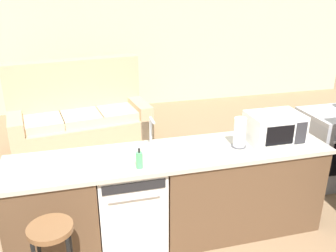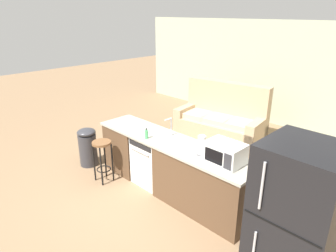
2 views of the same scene
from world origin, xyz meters
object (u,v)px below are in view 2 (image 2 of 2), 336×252
dishwasher (154,160)px  trash_bin (88,146)px  paper_towel_roll (202,145)px  microwave (225,153)px  soap_bottle (146,134)px  couch (222,121)px  bar_stool (102,153)px  refrigerator (294,227)px  stove_range (327,212)px

dishwasher → trash_bin: 1.43m
paper_towel_roll → microwave: bearing=4.1°
soap_bottle → couch: couch is taller
bar_stool → couch: 3.10m
paper_towel_roll → soap_bottle: (-0.97, -0.18, -0.07)m
refrigerator → paper_towel_roll: 1.66m
soap_bottle → couch: bearing=99.4°
dishwasher → stove_range: 2.66m
dishwasher → microwave: bearing=-0.1°
refrigerator → paper_towel_roll: size_ratio=6.10×
refrigerator → paper_towel_roll: bearing=161.6°
stove_range → trash_bin: bearing=-165.6°
soap_bottle → trash_bin: size_ratio=0.24×
paper_towel_roll → soap_bottle: size_ratio=1.60×
dishwasher → couch: (-0.38, 2.49, -0.03)m
dishwasher → microwave: (1.40, -0.00, 0.62)m
soap_bottle → bar_stool: bearing=-151.3°
soap_bottle → trash_bin: 1.56m
soap_bottle → couch: (-0.45, 2.70, -0.58)m
stove_range → paper_towel_roll: bearing=-159.8°
trash_bin → bar_stool: bearing=-10.0°
stove_range → trash_bin: size_ratio=1.22×
dishwasher → refrigerator: 2.69m
bar_stool → refrigerator: bearing=0.8°
soap_bottle → refrigerator: bearing=-7.8°
bar_stool → couch: couch is taller
trash_bin → microwave: bearing=9.6°
stove_range → trash_bin: (-3.95, -1.02, -0.07)m
refrigerator → bar_stool: (-3.24, -0.04, -0.33)m
stove_range → microwave: 1.44m
dishwasher → bar_stool: 0.88m
refrigerator → soap_bottle: refrigerator is taller
dishwasher → stove_range: size_ratio=0.93×
dishwasher → microwave: 1.53m
bar_stool → trash_bin: (-0.71, 0.12, -0.16)m
refrigerator → microwave: (-1.20, 0.55, 0.18)m
couch → stove_range: bearing=-33.1°
stove_range → bar_stool: stove_range is taller
trash_bin → refrigerator: bearing=-1.2°
paper_towel_roll → soap_bottle: bearing=-169.7°
bar_stool → soap_bottle: bearing=28.7°
paper_towel_roll → couch: bearing=119.3°
dishwasher → couch: size_ratio=0.40×
refrigerator → soap_bottle: bearing=172.2°
dishwasher → soap_bottle: size_ratio=4.77×
couch → soap_bottle: bearing=-80.6°
refrigerator → trash_bin: bearing=178.8°
dishwasher → refrigerator: (2.60, -0.55, 0.44)m
stove_range → paper_towel_roll: size_ratio=3.19×
bar_stool → trash_bin: size_ratio=1.00×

